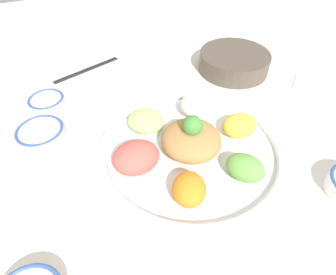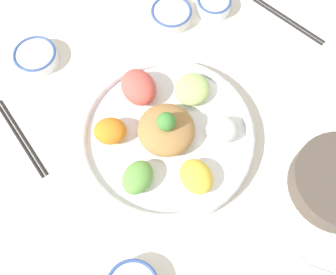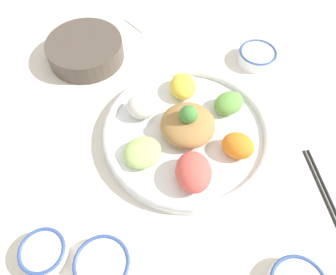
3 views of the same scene
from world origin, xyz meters
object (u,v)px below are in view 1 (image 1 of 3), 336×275
Objects in this scene: salad_platter at (189,147)px; rice_bowl_blue at (41,134)px; sauce_bowl_red at (47,103)px; side_serving_bowl at (234,61)px; chopsticks_pair_near at (87,69)px; serving_spoon_main at (294,89)px.

salad_platter is 3.72× the size of rice_bowl_blue.
sauce_bowl_red is 0.12m from rice_bowl_blue.
side_serving_bowl is (-0.57, -0.09, 0.01)m from rice_bowl_blue.
chopsticks_pair_near is 0.62m from serving_spoon_main.
sauce_bowl_red is 0.43× the size of side_serving_bowl.
side_serving_bowl is at bearing -41.66° from chopsticks_pair_near.
sauce_bowl_red reaches higher than serving_spoon_main.
rice_bowl_blue is at bearing 9.19° from side_serving_bowl.
side_serving_bowl is (-0.55, 0.02, 0.01)m from sauce_bowl_red.
sauce_bowl_red reaches higher than chopsticks_pair_near.
side_serving_bowl is at bearing -136.20° from salad_platter.
rice_bowl_blue is 0.51× the size of side_serving_bowl.
chopsticks_pair_near is at bearing -22.61° from side_serving_bowl.
serving_spoon_main is (-0.53, 0.33, -0.00)m from chopsticks_pair_near.
side_serving_bowl is at bearing 82.82° from serving_spoon_main.
rice_bowl_blue reaches higher than chopsticks_pair_near.
side_serving_bowl is 0.19m from serving_spoon_main.
salad_platter is at bearing -91.70° from chopsticks_pair_near.
salad_platter reaches higher than sauce_bowl_red.
salad_platter is 3.44× the size of serving_spoon_main.
side_serving_bowl reaches higher than rice_bowl_blue.
side_serving_bowl is 1.82× the size of serving_spoon_main.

